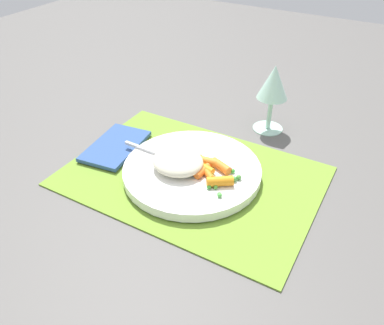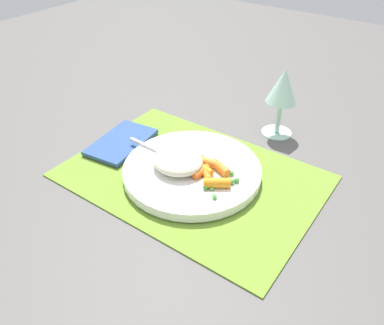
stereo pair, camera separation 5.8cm
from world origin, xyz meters
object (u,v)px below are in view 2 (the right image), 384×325
carrot_portion (211,172)px  fork (177,159)px  wine_glass (283,89)px  plate (192,171)px  napkin (122,141)px  rice_mound (178,161)px

carrot_portion → fork: bearing=179.0°
fork → wine_glass: wine_glass is taller
plate → carrot_portion: bearing=-0.6°
carrot_portion → napkin: carrot_portion is taller
napkin → plate: bearing=-1.0°
rice_mound → carrot_portion: size_ratio=1.01×
plate → napkin: size_ratio=1.75×
rice_mound → napkin: size_ratio=0.65×
carrot_portion → napkin: bearing=179.1°
fork → napkin: bearing=179.2°
rice_mound → wine_glass: size_ratio=0.64×
fork → wine_glass: size_ratio=1.30×
rice_mound → carrot_portion: rice_mound is taller
rice_mound → fork: rice_mound is taller
carrot_portion → plate: bearing=179.4°
fork → napkin: size_ratio=1.32×
plate → rice_mound: (-0.02, -0.02, 0.02)m
plate → rice_mound: rice_mound is taller
rice_mound → plate: bearing=40.2°
rice_mound → fork: 0.03m
fork → wine_glass: bearing=67.6°
carrot_portion → napkin: (-0.22, 0.00, -0.02)m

